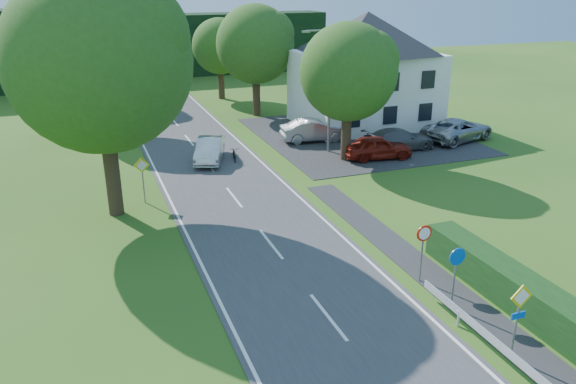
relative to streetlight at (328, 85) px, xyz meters
name	(u,v)px	position (x,y,z in m)	size (l,w,h in m)	color
road	(257,227)	(-8.06, -10.00, -4.44)	(7.00, 80.00, 0.04)	#3A3A3D
parking_pad	(358,135)	(3.94, 3.00, -4.44)	(14.00, 16.00, 0.04)	#252628
line_edge_left	(188,237)	(-11.31, -10.00, -4.42)	(0.12, 80.00, 0.01)	white
line_edge_right	(321,217)	(-4.81, -10.00, -4.42)	(0.12, 80.00, 0.01)	white
line_centre	(257,226)	(-8.06, -10.00, -4.42)	(0.12, 80.00, 0.01)	white
tree_main	(103,97)	(-14.06, -6.00, 1.36)	(9.40, 9.40, 11.64)	#285318
tree_left_far	(106,76)	(-13.06, 10.00, -0.17)	(7.00, 7.00, 8.58)	#285318
tree_right_far	(256,61)	(-1.06, 12.00, 0.08)	(7.40, 7.40, 9.09)	#285318
tree_left_back	(103,59)	(-12.56, 22.00, -0.43)	(6.60, 6.60, 8.07)	#285318
tree_right_back	(220,59)	(-2.06, 20.00, -0.68)	(6.20, 6.20, 7.56)	#285318
tree_right_mid	(348,93)	(0.44, -2.00, -0.17)	(7.00, 7.00, 8.58)	#285318
treeline_right	(204,44)	(-0.06, 36.00, -0.96)	(30.00, 5.00, 7.00)	black
house_white	(366,68)	(5.94, 6.00, -0.06)	(10.60, 8.40, 8.60)	white
streetlight	(328,85)	(0.00, 0.00, 0.00)	(2.03, 0.18, 8.00)	gray
sign_priority_right	(519,308)	(-3.76, -22.02, -2.67)	(0.78, 0.09, 2.59)	gray
sign_roundabout	(456,266)	(-3.76, -19.02, -2.79)	(0.64, 0.08, 2.37)	gray
sign_speed_limit	(423,240)	(-3.76, -17.03, -2.70)	(0.64, 0.11, 2.37)	gray
sign_priority_left	(142,171)	(-12.56, -5.02, -2.75)	(0.78, 0.09, 2.44)	gray
moving_car	(210,150)	(-7.76, 0.73, -3.70)	(1.53, 4.40, 1.45)	silver
motorcycle	(234,153)	(-6.26, 0.36, -3.99)	(0.58, 1.67, 0.88)	black
parked_car_red	(378,147)	(2.42, -2.60, -3.68)	(1.76, 4.38, 1.49)	maroon
parked_car_silver_a	(314,130)	(0.26, 2.70, -3.65)	(1.65, 4.73, 1.56)	#A5A4A9
parked_car_grey	(399,139)	(4.77, -1.32, -3.70)	(2.02, 4.97, 1.44)	#545359
parked_car_silver_b	(458,129)	(9.94, -0.77, -3.63)	(2.63, 5.70, 1.58)	#A5A3AA
parasol	(333,117)	(2.76, 5.00, -3.39)	(2.26, 2.30, 2.07)	red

